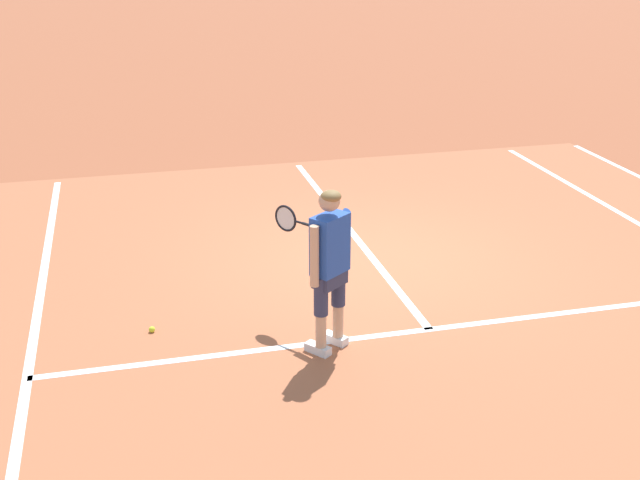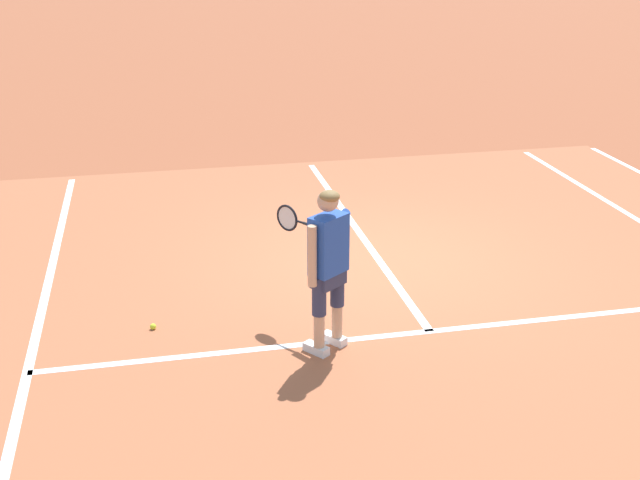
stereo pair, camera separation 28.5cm
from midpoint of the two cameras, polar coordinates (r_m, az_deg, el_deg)
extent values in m
plane|color=#9E5133|center=(10.62, 4.86, -1.37)|extent=(80.00, 80.00, 0.00)
cube|color=#B2603D|center=(9.94, 6.14, -3.08)|extent=(10.98, 10.73, 0.00)
cube|color=white|center=(8.90, 8.57, -6.31)|extent=(8.23, 0.10, 0.01)
cube|color=white|center=(11.67, 3.20, 0.87)|extent=(0.10, 6.40, 0.01)
cube|color=white|center=(9.58, -18.09, -5.08)|extent=(0.10, 10.33, 0.01)
cube|color=white|center=(8.38, 0.71, -7.60)|extent=(0.26, 0.29, 0.09)
cube|color=white|center=(8.57, 1.94, -6.91)|extent=(0.26, 0.29, 0.09)
cylinder|color=tan|center=(8.25, 0.93, -6.33)|extent=(0.11, 0.11, 0.36)
cylinder|color=#2D3351|center=(8.08, 0.95, -3.92)|extent=(0.14, 0.14, 0.41)
cylinder|color=tan|center=(8.44, 2.17, -5.65)|extent=(0.11, 0.11, 0.36)
cylinder|color=#2D3351|center=(8.27, 2.20, -3.28)|extent=(0.14, 0.14, 0.41)
cube|color=#2D3351|center=(8.10, 1.60, -2.54)|extent=(0.39, 0.36, 0.20)
cube|color=#234CAD|center=(7.97, 1.62, -0.31)|extent=(0.44, 0.40, 0.60)
cylinder|color=tan|center=(7.82, 0.50, -1.15)|extent=(0.09, 0.09, 0.62)
cylinder|color=#234CAD|center=(8.16, 2.33, 1.35)|extent=(0.23, 0.26, 0.29)
cylinder|color=tan|center=(8.36, 1.37, 0.85)|extent=(0.24, 0.28, 0.14)
sphere|color=tan|center=(7.82, 1.60, 2.73)|extent=(0.21, 0.21, 0.21)
ellipsoid|color=olive|center=(7.79, 1.72, 3.05)|extent=(0.28, 0.28, 0.12)
cylinder|color=#232326|center=(8.52, 0.29, 1.03)|extent=(0.15, 0.18, 0.03)
cylinder|color=black|center=(8.61, -0.46, 1.26)|extent=(0.08, 0.09, 0.02)
torus|color=black|center=(8.73, -1.37, 1.54)|extent=(0.20, 0.25, 0.30)
cylinder|color=silver|center=(8.73, -1.37, 1.54)|extent=(0.15, 0.20, 0.25)
sphere|color=#CCE02D|center=(8.99, -10.66, -5.95)|extent=(0.07, 0.07, 0.07)
camera|label=1|loc=(0.14, -89.02, 0.39)|focal=45.96mm
camera|label=2|loc=(0.14, 90.98, -0.39)|focal=45.96mm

